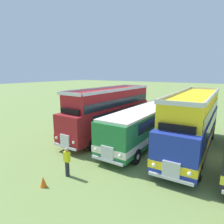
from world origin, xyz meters
The scene contains 6 objects.
ground_plane centered at (0.00, 0.00, 0.00)m, with size 200.00×200.00×0.00m, color #7A934C.
bus_first_in_row centered at (-9.23, 0.32, 2.36)m, with size 2.99×11.29×4.52m.
bus_second_in_row centered at (-5.54, 0.04, 1.76)m, with size 2.69×11.25×2.99m.
bus_third_in_row centered at (-1.85, 0.33, 2.36)m, with size 2.83×11.66×4.52m.
cone_near_end centered at (-7.37, -8.96, 0.29)m, with size 0.36×0.36×0.57m, color orange.
marshal_person centered at (-7.10, -7.48, 0.89)m, with size 0.36×0.24×1.73m.
Camera 1 is at (0.73, -14.88, 5.95)m, focal length 31.47 mm.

